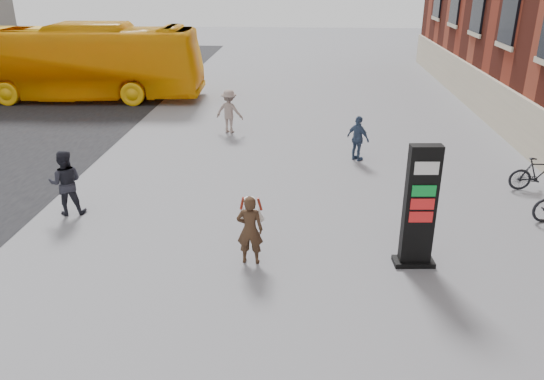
# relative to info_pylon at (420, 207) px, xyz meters

# --- Properties ---
(ground) EXTENTS (100.00, 100.00, 0.00)m
(ground) POSITION_rel_info_pylon_xyz_m (-4.33, -0.76, -1.35)
(ground) COLOR #9E9EA3
(info_pylon) EXTENTS (0.89, 0.49, 2.70)m
(info_pylon) POSITION_rel_info_pylon_xyz_m (0.00, 0.00, 0.00)
(info_pylon) COLOR black
(info_pylon) RESTS_ON ground
(woman) EXTENTS (0.59, 0.54, 1.56)m
(woman) POSITION_rel_info_pylon_xyz_m (-3.53, -0.13, -0.55)
(woman) COLOR #422D19
(woman) RESTS_ON ground
(bus) EXTENTS (12.91, 3.69, 3.56)m
(bus) POSITION_rel_info_pylon_xyz_m (-13.86, 14.77, 0.43)
(bus) COLOR #F2A708
(bus) RESTS_ON road
(pedestrian_a) EXTENTS (0.97, 0.83, 1.72)m
(pedestrian_a) POSITION_rel_info_pylon_xyz_m (-8.49, 2.02, -0.49)
(pedestrian_a) COLOR #22222A
(pedestrian_a) RESTS_ON ground
(pedestrian_b) EXTENTS (1.20, 0.87, 1.67)m
(pedestrian_b) POSITION_rel_info_pylon_xyz_m (-5.36, 9.65, -0.51)
(pedestrian_b) COLOR gray
(pedestrian_b) RESTS_ON ground
(pedestrian_c) EXTENTS (0.88, 0.88, 1.50)m
(pedestrian_c) POSITION_rel_info_pylon_xyz_m (-0.67, 6.71, -0.60)
(pedestrian_c) COLOR #394B69
(pedestrian_c) RESTS_ON ground
(bike_7) EXTENTS (1.65, 0.47, 0.99)m
(bike_7) POSITION_rel_info_pylon_xyz_m (4.27, 4.40, -0.85)
(bike_7) COLOR black
(bike_7) RESTS_ON ground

